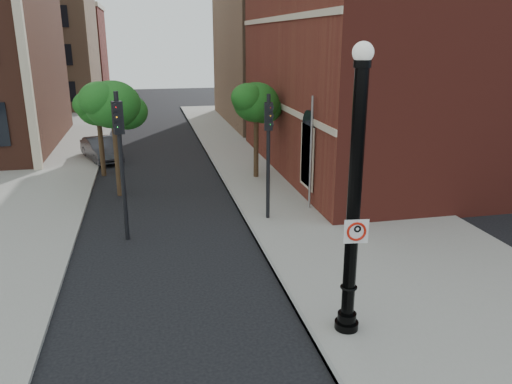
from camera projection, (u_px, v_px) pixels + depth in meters
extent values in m
plane|color=black|center=(222.00, 338.00, 11.53)|extent=(120.00, 120.00, 0.00)
cube|color=gray|center=(322.00, 193.00, 22.07)|extent=(8.00, 60.00, 0.12)
cube|color=gray|center=(2.00, 167.00, 26.44)|extent=(10.00, 50.00, 0.12)
cube|color=gray|center=(234.00, 199.00, 21.25)|extent=(0.10, 60.00, 0.14)
cube|color=maroon|center=(481.00, 51.00, 26.10)|extent=(22.00, 16.00, 12.00)
cube|color=black|center=(308.00, 157.00, 20.35)|extent=(0.08, 1.40, 2.40)
cube|color=beige|center=(277.00, 104.00, 24.57)|extent=(0.06, 16.00, 0.25)
cube|color=beige|center=(278.00, 19.00, 23.38)|extent=(0.06, 16.00, 0.25)
cube|color=beige|center=(20.00, 30.00, 23.86)|extent=(0.40, 0.40, 14.00)
cube|color=#977052|center=(29.00, 44.00, 48.30)|extent=(12.00, 12.00, 12.00)
cube|color=maroon|center=(54.00, 51.00, 61.66)|extent=(12.00, 12.00, 10.00)
cube|color=#977052|center=(358.00, 33.00, 40.72)|extent=(22.00, 14.00, 14.00)
cylinder|color=black|center=(346.00, 327.00, 11.72)|extent=(0.56, 0.56, 0.30)
cylinder|color=black|center=(347.00, 318.00, 11.64)|extent=(0.44, 0.44, 0.25)
cylinder|color=black|center=(354.00, 205.00, 10.82)|extent=(0.30, 0.30, 5.78)
torus|color=black|center=(349.00, 287.00, 11.41)|extent=(0.40, 0.40, 0.06)
cylinder|color=black|center=(362.00, 64.00, 9.94)|extent=(0.36, 0.36, 0.15)
sphere|color=silver|center=(363.00, 52.00, 9.87)|extent=(0.44, 0.44, 0.44)
cube|color=white|center=(356.00, 231.00, 10.83)|extent=(0.55, 0.09, 0.55)
cube|color=black|center=(357.00, 221.00, 10.76)|extent=(0.54, 0.07, 0.05)
cube|color=black|center=(356.00, 242.00, 10.91)|extent=(0.54, 0.07, 0.05)
cube|color=black|center=(345.00, 232.00, 10.81)|extent=(0.05, 0.01, 0.55)
cube|color=black|center=(367.00, 231.00, 10.85)|extent=(0.05, 0.01, 0.55)
torus|color=red|center=(356.00, 231.00, 10.83)|extent=(0.44, 0.11, 0.44)
cube|color=red|center=(356.00, 231.00, 10.83)|extent=(0.31, 0.05, 0.31)
cube|color=black|center=(354.00, 232.00, 10.83)|extent=(0.05, 0.01, 0.26)
torus|color=black|center=(357.00, 229.00, 10.82)|extent=(0.17, 0.07, 0.17)
cylinder|color=black|center=(357.00, 221.00, 10.76)|extent=(0.03, 0.02, 0.03)
imported|color=#2C2C31|center=(101.00, 149.00, 28.01)|extent=(2.65, 4.19, 1.31)
cylinder|color=black|center=(122.00, 168.00, 16.46)|extent=(0.15, 0.15, 5.04)
cube|color=black|center=(118.00, 118.00, 15.96)|extent=(0.38, 0.36, 1.05)
sphere|color=#E50505|center=(115.00, 107.00, 15.69)|extent=(0.19, 0.19, 0.19)
sphere|color=#FF8C00|center=(116.00, 117.00, 15.78)|extent=(0.19, 0.19, 0.19)
sphere|color=#00E519|center=(117.00, 127.00, 15.87)|extent=(0.19, 0.19, 0.19)
cylinder|color=black|center=(268.00, 160.00, 18.25)|extent=(0.14, 0.14, 4.76)
cube|color=black|center=(268.00, 116.00, 17.78)|extent=(0.35, 0.33, 0.99)
sphere|color=#E50505|center=(271.00, 107.00, 17.54)|extent=(0.18, 0.18, 0.18)
sphere|color=#FF8C00|center=(270.00, 116.00, 17.63)|extent=(0.18, 0.18, 0.18)
sphere|color=#00E519|center=(270.00, 124.00, 17.72)|extent=(0.18, 0.18, 0.18)
cylinder|color=#999999|center=(311.00, 155.00, 19.42)|extent=(0.09, 0.09, 4.56)
cylinder|color=black|center=(117.00, 154.00, 21.44)|extent=(0.24, 0.24, 3.71)
ellipsoid|color=#185516|center=(113.00, 105.00, 20.81)|extent=(2.33, 2.33, 1.98)
ellipsoid|color=#185516|center=(127.00, 112.00, 21.42)|extent=(1.80, 1.80, 1.53)
ellipsoid|color=#185516|center=(100.00, 99.00, 20.33)|extent=(1.70, 1.70, 1.44)
cylinder|color=black|center=(101.00, 145.00, 24.64)|extent=(0.24, 0.24, 3.16)
ellipsoid|color=#185516|center=(98.00, 108.00, 24.11)|extent=(1.98, 1.98, 1.69)
ellipsoid|color=#185516|center=(108.00, 113.00, 24.63)|extent=(1.53, 1.53, 1.30)
ellipsoid|color=#185516|center=(88.00, 104.00, 23.71)|extent=(1.44, 1.44, 1.23)
cylinder|color=black|center=(256.00, 144.00, 24.04)|extent=(0.24, 0.24, 3.49)
ellipsoid|color=#185516|center=(256.00, 102.00, 23.45)|extent=(2.19, 2.19, 1.86)
ellipsoid|color=#185516|center=(264.00, 108.00, 24.03)|extent=(1.69, 1.69, 1.44)
ellipsoid|color=#185516|center=(248.00, 98.00, 23.01)|extent=(1.59, 1.59, 1.35)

